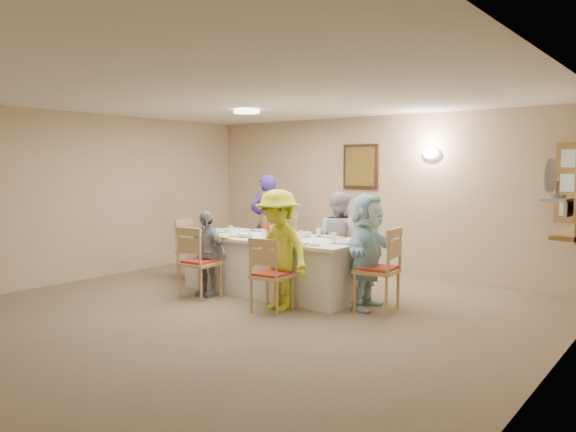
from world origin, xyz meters
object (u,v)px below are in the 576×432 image
Objects in this scene: chair_front_left at (200,262)px; chair_back_right at (344,253)px; chair_front_right at (272,274)px; dining_table at (274,265)px; diner_right_end at (367,251)px; diner_front_left at (207,253)px; desk_fan at (554,183)px; diner_back_left at (271,235)px; chair_right_end at (377,269)px; chair_back_left at (276,245)px; caregiver at (268,223)px; diner_back_right at (339,241)px; diner_front_right at (278,250)px; chair_left_end at (194,249)px; condiment_ketchup at (268,228)px.

chair_back_right is at bearing -129.99° from chair_front_left.
chair_back_right is at bearing -97.38° from chair_front_right.
dining_table is 1.45m from diner_right_end.
chair_front_left is at bearing -91.15° from diner_front_left.
desk_fan reaches higher than diner_back_left.
chair_right_end is 0.23m from diner_right_end.
chair_back_left is (-0.60, 0.80, 0.13)m from dining_table.
diner_right_end is 0.88× the size of caregiver.
diner_back_right is at bearing -95.06° from chair_back_right.
diner_front_right is (0.00, -1.48, 0.22)m from chair_back_right.
chair_back_left is at bearing -59.08° from chair_left_end.
diner_back_right is (0.60, 0.68, 0.30)m from dining_table.
chair_right_end is 0.70× the size of diner_front_right.
desk_fan is 3.30m from chair_back_right.
desk_fan is at bearing -5.38° from dining_table.
diner_front_right is at bearing 123.31° from diner_right_end.
chair_left_end reaches higher than dining_table.
chair_back_left is 1.20m from chair_back_right.
chair_back_left is at bearing 88.85° from diner_front_left.
diner_back_right reaches higher than chair_front_right.
chair_back_left is 1.12× the size of chair_left_end.
chair_front_right is (1.20, -1.60, -0.06)m from chair_back_left.
caregiver reaches higher than chair_right_end.
chair_front_left is at bearing -76.15° from chair_right_end.
caregiver reaches higher than condiment_ketchup.
chair_right_end is 4.46× the size of condiment_ketchup.
diner_right_end reaches higher than chair_right_end.
diner_front_left is (-2.15, -0.68, 0.06)m from chair_right_end.
diner_back_left is at bearing -93.12° from chair_front_left.
chair_back_left is 2.00m from chair_front_right.
condiment_ketchup is (0.50, -0.70, 0.20)m from diner_back_left.
diner_front_left is (0.95, -0.68, 0.11)m from chair_left_end.
diner_front_right is at bearing -48.58° from dining_table.
diner_front_right reaches higher than diner_front_left.
diner_back_left is at bearing 88.85° from diner_front_left.
diner_front_left is at bearing -131.42° from dining_table.
caregiver is at bearing -120.42° from chair_right_end.
dining_table is 1.88× the size of diner_back_left.
diner_right_end is at bearing 17.46° from diner_front_left.
desk_fan is 0.27× the size of diner_front_left.
chair_right_end reaches higher than chair_back_right.
condiment_ketchup is (1.45, -0.02, 0.42)m from chair_left_end.
diner_right_end is at bearing 171.02° from desk_fan.
chair_back_right is 1.08× the size of chair_left_end.
chair_back_right is (-2.92, 1.13, -1.06)m from desk_fan.
diner_back_right is (0.00, 1.48, 0.23)m from chair_front_right.
chair_back_right reaches higher than dining_table.
diner_back_right reaches higher than chair_back_left.
diner_back_left is (0.00, -0.12, 0.17)m from chair_back_left.
chair_front_right is (-2.92, -0.47, -1.11)m from desk_fan.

